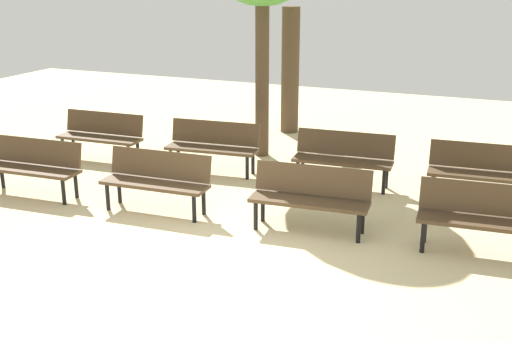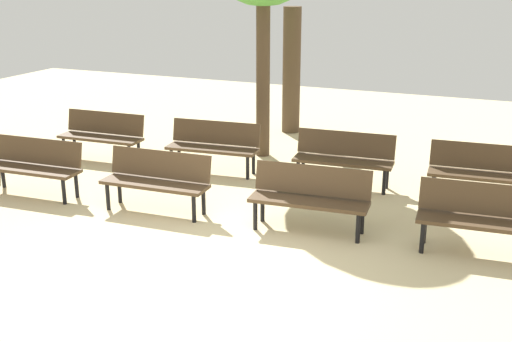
{
  "view_description": "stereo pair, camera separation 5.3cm",
  "coord_description": "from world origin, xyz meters",
  "px_view_note": "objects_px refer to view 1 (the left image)",
  "views": [
    {
      "loc": [
        3.43,
        -6.06,
        3.42
      ],
      "look_at": [
        0.0,
        2.19,
        0.55
      ],
      "focal_mm": 44.65,
      "sensor_mm": 36.0,
      "label": 1
    },
    {
      "loc": [
        3.48,
        -6.04,
        3.42
      ],
      "look_at": [
        0.0,
        2.19,
        0.55
      ],
      "focal_mm": 44.65,
      "sensor_mm": 36.0,
      "label": 2
    }
  ],
  "objects_px": {
    "bench_r1_c3": "(483,169)",
    "bench_r1_c2": "(344,156)",
    "bench_r0_c1": "(157,178)",
    "bench_r0_c2": "(311,195)",
    "bench_r1_c0": "(101,133)",
    "bench_r1_c1": "(213,144)",
    "bench_r0_c3": "(485,215)",
    "tree_1": "(290,71)",
    "bench_r0_c0": "(33,164)"
  },
  "relations": [
    {
      "from": "bench_r1_c3",
      "to": "bench_r1_c2",
      "type": "bearing_deg",
      "value": 178.46
    },
    {
      "from": "bench_r0_c2",
      "to": "bench_r0_c3",
      "type": "height_order",
      "value": "same"
    },
    {
      "from": "bench_r1_c0",
      "to": "bench_r1_c1",
      "type": "height_order",
      "value": "same"
    },
    {
      "from": "tree_1",
      "to": "bench_r0_c0",
      "type": "bearing_deg",
      "value": -113.56
    },
    {
      "from": "tree_1",
      "to": "bench_r0_c3",
      "type": "bearing_deg",
      "value": -48.65
    },
    {
      "from": "bench_r0_c1",
      "to": "bench_r1_c2",
      "type": "distance_m",
      "value": 3.08
    },
    {
      "from": "bench_r0_c0",
      "to": "tree_1",
      "type": "xyz_separation_m",
      "value": [
        2.33,
        5.34,
        0.82
      ]
    },
    {
      "from": "bench_r0_c2",
      "to": "bench_r1_c3",
      "type": "distance_m",
      "value": 2.93
    },
    {
      "from": "bench_r0_c2",
      "to": "tree_1",
      "type": "distance_m",
      "value": 5.51
    },
    {
      "from": "bench_r1_c0",
      "to": "tree_1",
      "type": "xyz_separation_m",
      "value": [
        2.49,
        3.34,
        0.82
      ]
    },
    {
      "from": "bench_r0_c0",
      "to": "bench_r1_c0",
      "type": "bearing_deg",
      "value": 91.33
    },
    {
      "from": "bench_r1_c0",
      "to": "bench_r0_c1",
      "type": "bearing_deg",
      "value": -41.32
    },
    {
      "from": "tree_1",
      "to": "bench_r0_c2",
      "type": "bearing_deg",
      "value": -67.34
    },
    {
      "from": "tree_1",
      "to": "bench_r1_c1",
      "type": "bearing_deg",
      "value": -94.7
    },
    {
      "from": "bench_r0_c1",
      "to": "bench_r1_c3",
      "type": "relative_size",
      "value": 0.99
    },
    {
      "from": "bench_r0_c3",
      "to": "bench_r1_c2",
      "type": "relative_size",
      "value": 1.0
    },
    {
      "from": "bench_r0_c1",
      "to": "bench_r1_c1",
      "type": "height_order",
      "value": "same"
    },
    {
      "from": "bench_r0_c1",
      "to": "tree_1",
      "type": "height_order",
      "value": "tree_1"
    },
    {
      "from": "bench_r0_c1",
      "to": "bench_r1_c1",
      "type": "distance_m",
      "value": 2.0
    },
    {
      "from": "bench_r0_c3",
      "to": "bench_r1_c1",
      "type": "height_order",
      "value": "same"
    },
    {
      "from": "bench_r0_c3",
      "to": "bench_r1_c2",
      "type": "height_order",
      "value": "same"
    },
    {
      "from": "bench_r0_c0",
      "to": "bench_r1_c3",
      "type": "relative_size",
      "value": 1.0
    },
    {
      "from": "bench_r1_c1",
      "to": "bench_r0_c1",
      "type": "bearing_deg",
      "value": -93.01
    },
    {
      "from": "bench_r0_c2",
      "to": "bench_r1_c2",
      "type": "height_order",
      "value": "same"
    },
    {
      "from": "bench_r0_c0",
      "to": "bench_r0_c1",
      "type": "distance_m",
      "value": 2.15
    },
    {
      "from": "bench_r1_c1",
      "to": "tree_1",
      "type": "relative_size",
      "value": 0.62
    },
    {
      "from": "bench_r0_c0",
      "to": "bench_r0_c2",
      "type": "bearing_deg",
      "value": 0.93
    },
    {
      "from": "bench_r0_c2",
      "to": "bench_r1_c3",
      "type": "relative_size",
      "value": 1.0
    },
    {
      "from": "bench_r1_c0",
      "to": "bench_r1_c1",
      "type": "bearing_deg",
      "value": 1.19
    },
    {
      "from": "bench_r0_c0",
      "to": "bench_r0_c3",
      "type": "xyz_separation_m",
      "value": [
        6.64,
        0.45,
        0.0
      ]
    },
    {
      "from": "bench_r1_c3",
      "to": "tree_1",
      "type": "relative_size",
      "value": 0.61
    },
    {
      "from": "bench_r0_c0",
      "to": "bench_r0_c2",
      "type": "distance_m",
      "value": 4.44
    },
    {
      "from": "bench_r0_c2",
      "to": "bench_r0_c3",
      "type": "bearing_deg",
      "value": -1.19
    },
    {
      "from": "bench_r1_c1",
      "to": "bench_r1_c3",
      "type": "height_order",
      "value": "same"
    },
    {
      "from": "bench_r1_c3",
      "to": "tree_1",
      "type": "height_order",
      "value": "tree_1"
    },
    {
      "from": "bench_r0_c1",
      "to": "bench_r1_c3",
      "type": "distance_m",
      "value": 4.89
    },
    {
      "from": "bench_r0_c1",
      "to": "bench_r1_c2",
      "type": "relative_size",
      "value": 0.99
    },
    {
      "from": "bench_r0_c2",
      "to": "bench_r1_c2",
      "type": "distance_m",
      "value": 1.98
    },
    {
      "from": "bench_r1_c1",
      "to": "bench_r1_c0",
      "type": "bearing_deg",
      "value": 178.28
    },
    {
      "from": "bench_r0_c1",
      "to": "bench_r1_c0",
      "type": "bearing_deg",
      "value": 138.53
    },
    {
      "from": "bench_r1_c2",
      "to": "tree_1",
      "type": "relative_size",
      "value": 0.61
    },
    {
      "from": "bench_r0_c2",
      "to": "bench_r0_c3",
      "type": "distance_m",
      "value": 2.21
    },
    {
      "from": "bench_r1_c0",
      "to": "bench_r1_c1",
      "type": "relative_size",
      "value": 0.99
    },
    {
      "from": "bench_r1_c2",
      "to": "bench_r1_c0",
      "type": "bearing_deg",
      "value": 179.89
    },
    {
      "from": "bench_r0_c3",
      "to": "bench_r1_c0",
      "type": "relative_size",
      "value": 1.01
    },
    {
      "from": "bench_r1_c1",
      "to": "bench_r0_c0",
      "type": "bearing_deg",
      "value": -139.25
    },
    {
      "from": "bench_r1_c0",
      "to": "bench_r1_c2",
      "type": "distance_m",
      "value": 4.51
    },
    {
      "from": "bench_r0_c0",
      "to": "tree_1",
      "type": "distance_m",
      "value": 5.88
    },
    {
      "from": "bench_r1_c1",
      "to": "bench_r1_c2",
      "type": "bearing_deg",
      "value": -1.25
    },
    {
      "from": "bench_r0_c0",
      "to": "bench_r0_c1",
      "type": "xyz_separation_m",
      "value": [
        2.14,
        0.14,
        0.0
      ]
    }
  ]
}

